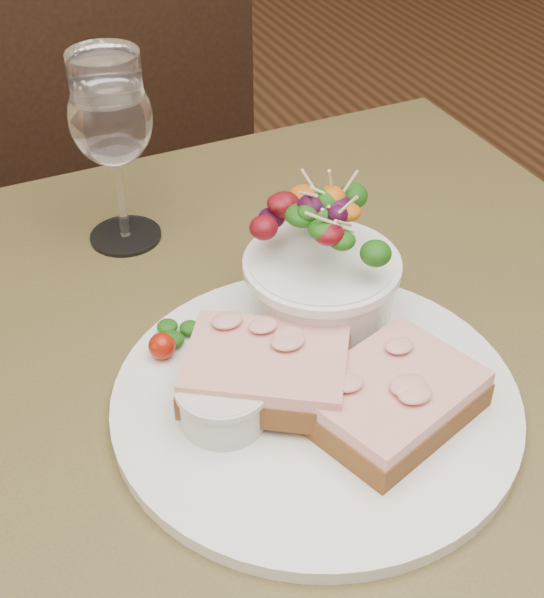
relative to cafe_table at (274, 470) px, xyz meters
name	(u,v)px	position (x,y,z in m)	size (l,w,h in m)	color
cafe_table	(274,470)	(0.00, 0.00, 0.00)	(0.80, 0.80, 0.75)	#443A1D
chair_far	(99,300)	(0.01, 0.75, -0.36)	(0.49, 0.49, 0.90)	black
dinner_plate	(316,400)	(0.02, -0.03, 0.11)	(0.31, 0.31, 0.01)	white
sandwich_front	(392,398)	(0.06, -0.07, 0.13)	(0.15, 0.13, 0.03)	#532C16
sandwich_back	(266,370)	(-0.01, -0.02, 0.14)	(0.15, 0.14, 0.03)	#532C16
ramekin	(223,400)	(-0.05, -0.03, 0.13)	(0.06, 0.06, 0.04)	silver
salad_bowl	(322,262)	(0.06, 0.05, 0.17)	(0.12, 0.12, 0.13)	white
garnish	(171,341)	(-0.06, 0.06, 0.12)	(0.05, 0.04, 0.02)	#10390A
wine_glass	(111,123)	(-0.04, 0.25, 0.22)	(0.08, 0.08, 0.18)	white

